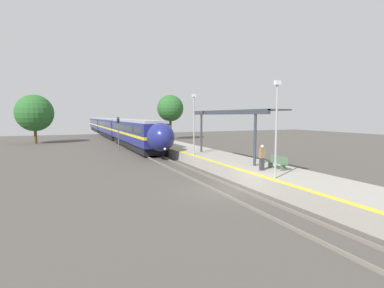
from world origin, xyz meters
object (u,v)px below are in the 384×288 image
at_px(person_waiting, 262,157).
at_px(railway_signal, 118,130).
at_px(lamppost_near, 276,123).
at_px(lamppost_mid, 194,120).
at_px(train, 112,127).
at_px(platform_bench, 278,162).

relative_size(person_waiting, railway_signal, 0.40).
distance_m(lamppost_near, lamppost_mid, 11.48).
xyz_separation_m(train, railway_signal, (-2.33, -21.82, 0.35)).
bearing_deg(platform_bench, person_waiting, 179.58).
bearing_deg(platform_bench, train, 95.36).
bearing_deg(lamppost_mid, train, 93.39).
xyz_separation_m(platform_bench, lamppost_mid, (-2.10, 9.13, 2.65)).
relative_size(train, platform_bench, 39.85).
xyz_separation_m(person_waiting, lamppost_near, (-0.82, -2.35, 2.26)).
bearing_deg(lamppost_mid, person_waiting, -84.86).
height_order(lamppost_near, lamppost_mid, same).
bearing_deg(lamppost_near, platform_bench, 48.12).
distance_m(railway_signal, lamppost_near, 25.98).
height_order(person_waiting, lamppost_mid, lamppost_mid).
bearing_deg(person_waiting, lamppost_mid, 95.14).
distance_m(train, lamppost_near, 47.45).
relative_size(train, railway_signal, 16.17).
xyz_separation_m(train, platform_bench, (4.23, -45.03, -0.86)).
relative_size(person_waiting, lamppost_near, 0.31).
relative_size(train, lamppost_mid, 12.49).
xyz_separation_m(platform_bench, lamppost_near, (-2.10, -2.34, 2.65)).
bearing_deg(person_waiting, lamppost_near, -109.24).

